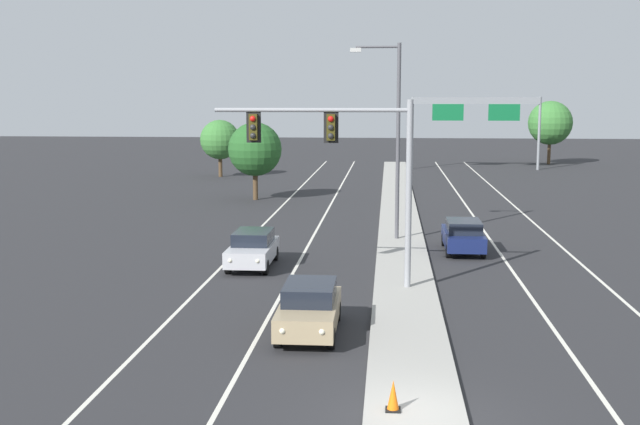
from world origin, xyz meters
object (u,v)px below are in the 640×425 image
Objects in this scene: overhead_signal_mast at (347,153)px; highway_sign_gantry at (476,110)px; street_lamp_median at (394,130)px; car_oncoming_tan at (309,308)px; tree_far_left_b at (255,149)px; traffic_cone_median_nose at (393,396)px; car_oncoming_silver at (253,248)px; car_receding_navy at (463,235)px; tree_far_right_a at (550,123)px; tree_far_left_a at (220,140)px.

highway_sign_gantry is at bearing 78.86° from overhead_signal_mast.
car_oncoming_tan is (-2.69, -16.58, -4.97)m from street_lamp_median.
car_oncoming_tan is 0.79× the size of tree_far_left_b.
street_lamp_median is 13.51× the size of traffic_cone_median_nose.
traffic_cone_median_nose is 66.42m from highway_sign_gantry.
car_oncoming_tan is at bearing -70.24° from car_oncoming_silver.
highway_sign_gantry reaches higher than car_oncoming_silver.
car_oncoming_silver and car_receding_navy have the same top height.
highway_sign_gantry is at bearing 82.44° from traffic_cone_median_nose.
tree_far_right_a is (20.33, 66.33, 3.79)m from car_oncoming_tan.
tree_far_right_a is 43.55m from tree_far_left_b.
tree_far_right_a reaches higher than tree_far_left_b.
traffic_cone_median_nose is at bearing -103.67° from tree_far_right_a.
car_receding_navy is at bearing -96.62° from highway_sign_gantry.
overhead_signal_mast reaches higher than tree_far_left_b.
tree_far_left_a is (-24.72, -10.02, -2.67)m from highway_sign_gantry.
tree_far_left_a is (-16.01, 55.59, 2.98)m from traffic_cone_median_nose.
street_lamp_median is 2.23× the size of car_oncoming_silver.
tree_far_left_b is (-8.10, 26.75, -1.64)m from overhead_signal_mast.
car_oncoming_silver is 0.84× the size of tree_far_left_a.
tree_far_right_a is (14.25, 52.45, 3.79)m from car_receding_navy.
tree_far_left_b reaches higher than car_oncoming_silver.
street_lamp_median reaches higher than tree_far_right_a.
car_oncoming_tan reaches higher than traffic_cone_median_nose.
highway_sign_gantry is 2.48× the size of tree_far_left_a.
overhead_signal_mast is 63.50m from tree_far_right_a.
tree_far_left_a is (-33.71, -17.22, -1.11)m from tree_far_right_a.
highway_sign_gantry is at bearing 83.38° from car_receding_navy.
overhead_signal_mast is 45.54m from tree_far_left_a.
car_receding_navy is 6.05× the size of traffic_cone_median_nose.
tree_far_left_a is at bearing 106.06° from traffic_cone_median_nose.
tree_far_right_a is (8.99, 7.20, -1.56)m from highway_sign_gantry.
car_receding_navy is 54.48m from tree_far_right_a.
tree_far_left_a is at bearing 105.24° from car_oncoming_tan.
overhead_signal_mast is 0.76× the size of street_lamp_median.
highway_sign_gantry is 26.80m from tree_far_left_a.
traffic_cone_median_nose is at bearing -73.94° from tree_far_left_a.
car_oncoming_silver is at bearing -106.70° from highway_sign_gantry.
tree_far_left_a is at bearing 116.28° from street_lamp_median.
car_oncoming_tan is at bearing -100.85° from highway_sign_gantry.
tree_far_left_b is (-9.94, 16.07, -2.11)m from street_lamp_median.
tree_far_left_b is at bearing -129.31° from tree_far_right_a.
car_receding_navy is (6.08, 13.88, 0.00)m from car_oncoming_tan.
street_lamp_median is 1.42× the size of tree_far_right_a.
street_lamp_median is at bearing 89.85° from traffic_cone_median_nose.
car_oncoming_silver is 51.86m from highway_sign_gantry.
tree_far_left_b is at bearing 125.39° from car_receding_navy.
car_oncoming_tan is at bearing -74.76° from tree_far_left_a.
highway_sign_gantry is 11.62m from tree_far_right_a.
car_oncoming_silver is 23.40m from tree_far_left_b.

